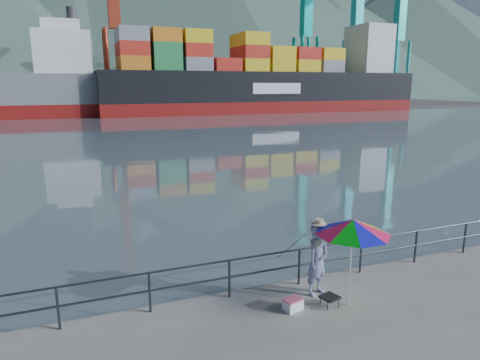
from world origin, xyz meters
name	(u,v)px	position (x,y,z in m)	size (l,w,h in m)	color
harbor_water	(86,102)	(0.00, 130.00, 0.00)	(500.00, 280.00, 0.00)	slate
far_dock	(138,108)	(10.00, 93.00, 0.00)	(200.00, 40.00, 0.40)	#514F4C
guardrail	(265,272)	(0.00, 1.70, 0.52)	(22.00, 0.06, 1.03)	#2D3033
mountains	(160,19)	(38.82, 207.75, 35.55)	(600.00, 332.80, 80.00)	#385147
port_cranes	(238,34)	(31.00, 84.00, 16.00)	(116.00, 28.00, 38.40)	red
container_stacks	(243,92)	(36.00, 93.60, 3.30)	(58.00, 5.40, 7.80)	#194CA5
fisherman	(317,260)	(1.16, 1.06, 0.93)	(0.68, 0.45, 1.87)	navy
beach_umbrella	(353,227)	(1.58, 0.26, 2.02)	(2.33, 2.33, 2.21)	white
folding_stool	(330,301)	(1.12, 0.38, 0.14)	(0.49, 0.49, 0.26)	black
cooler_bag	(293,305)	(0.21, 0.56, 0.13)	(0.44, 0.29, 0.25)	white
fishing_rod	(288,278)	(0.91, 2.12, 0.00)	(0.02, 0.02, 2.24)	black
container_ship	(273,82)	(34.09, 72.35, 5.80)	(64.79, 10.80, 18.10)	maroon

